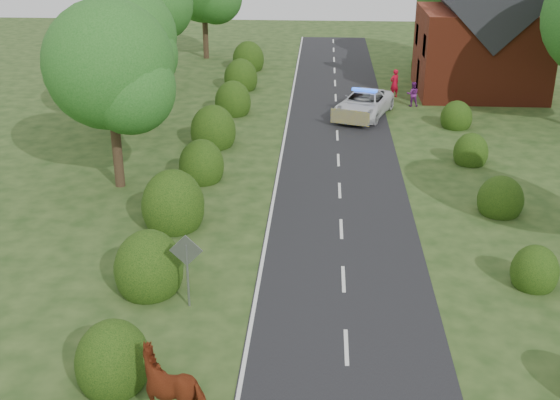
# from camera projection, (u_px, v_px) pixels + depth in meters

# --- Properties ---
(ground) EXTENTS (120.00, 120.00, 0.00)m
(ground) POSITION_uv_depth(u_px,v_px,m) (346.00, 348.00, 20.49)
(ground) COLOR #223E16
(road) EXTENTS (6.00, 70.00, 0.02)m
(road) POSITION_uv_depth(u_px,v_px,m) (339.00, 167.00, 34.23)
(road) COLOR black
(road) RESTS_ON ground
(road_markings) EXTENTS (4.96, 70.00, 0.01)m
(road_markings) POSITION_uv_depth(u_px,v_px,m) (305.00, 182.00, 32.42)
(road_markings) COLOR white
(road_markings) RESTS_ON road
(hedgerow_left) EXTENTS (2.75, 50.41, 3.00)m
(hedgerow_left) POSITION_uv_depth(u_px,v_px,m) (194.00, 175.00, 31.28)
(hedgerow_left) COLOR black
(hedgerow_left) RESTS_ON ground
(hedgerow_right) EXTENTS (2.10, 45.78, 2.10)m
(hedgerow_right) POSITION_uv_depth(u_px,v_px,m) (494.00, 190.00, 30.17)
(hedgerow_right) COLOR black
(hedgerow_right) RESTS_ON ground
(tree_left_a) EXTENTS (5.74, 5.60, 8.38)m
(tree_left_a) POSITION_uv_depth(u_px,v_px,m) (114.00, 71.00, 29.80)
(tree_left_a) COLOR #332316
(tree_left_a) RESTS_ON ground
(tree_left_b) EXTENTS (5.74, 5.60, 8.07)m
(tree_left_b) POSITION_uv_depth(u_px,v_px,m) (129.00, 42.00, 37.34)
(tree_left_b) COLOR #332316
(tree_left_b) RESTS_ON ground
(road_sign) EXTENTS (1.06, 0.08, 2.53)m
(road_sign) POSITION_uv_depth(u_px,v_px,m) (187.00, 260.00, 21.95)
(road_sign) COLOR gray
(road_sign) RESTS_ON ground
(house) EXTENTS (8.00, 7.40, 9.17)m
(house) POSITION_uv_depth(u_px,v_px,m) (482.00, 36.00, 45.95)
(house) COLOR maroon
(house) RESTS_ON ground
(cow) EXTENTS (2.49, 1.68, 1.62)m
(cow) POSITION_uv_depth(u_px,v_px,m) (176.00, 390.00, 17.48)
(cow) COLOR #5E210A
(cow) RESTS_ON ground
(police_van) EXTENTS (4.20, 6.04, 1.68)m
(police_van) POSITION_uv_depth(u_px,v_px,m) (364.00, 104.00, 41.99)
(police_van) COLOR silver
(police_van) RESTS_ON ground
(pedestrian_red) EXTENTS (0.81, 0.76, 1.86)m
(pedestrian_red) POSITION_uv_depth(u_px,v_px,m) (394.00, 83.00, 45.96)
(pedestrian_red) COLOR #B80922
(pedestrian_red) RESTS_ON ground
(pedestrian_purple) EXTENTS (0.77, 0.60, 1.56)m
(pedestrian_purple) POSITION_uv_depth(u_px,v_px,m) (413.00, 94.00, 44.05)
(pedestrian_purple) COLOR #6E2073
(pedestrian_purple) RESTS_ON ground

